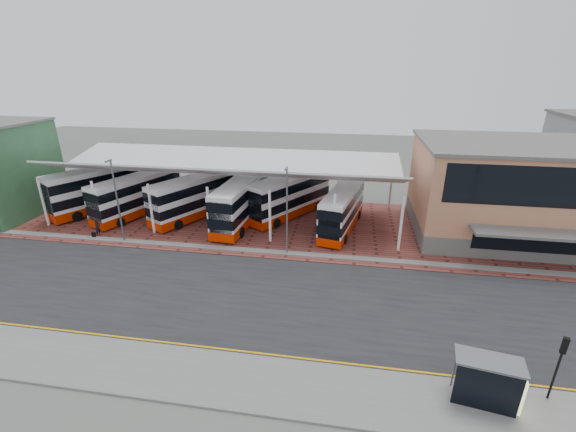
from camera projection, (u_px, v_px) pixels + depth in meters
name	position (u px, v px, depth m)	size (l,w,h in m)	color
ground	(248.00, 289.00, 29.42)	(140.00, 140.00, 0.00)	#50534D
road	(244.00, 296.00, 28.51)	(120.00, 14.00, 0.02)	black
forecourt	(297.00, 224.00, 41.02)	(72.00, 16.00, 0.06)	brown
sidewalk	(206.00, 376.00, 21.16)	(120.00, 4.00, 0.14)	slate
north_kerb	(265.00, 251.00, 35.08)	(120.00, 0.80, 0.14)	slate
yellow_line_near	(218.00, 352.00, 23.01)	(120.00, 0.12, 0.01)	#F7A900
yellow_line_far	(219.00, 348.00, 23.28)	(120.00, 0.12, 0.01)	#F7A900
canopy	(225.00, 166.00, 40.93)	(37.00, 11.63, 7.07)	white
terminal	(515.00, 190.00, 36.98)	(18.40, 14.40, 9.25)	#5A5856
shop_green	(6.00, 170.00, 42.07)	(6.40, 10.20, 10.22)	#356940
lamp_west	(117.00, 199.00, 35.65)	(0.16, 0.90, 8.07)	#595C61
lamp_east	(287.00, 209.00, 33.24)	(0.16, 0.90, 8.07)	#595C61
bus_0	(102.00, 189.00, 44.43)	(8.44, 11.75, 4.94)	white
bus_1	(137.00, 196.00, 42.91)	(6.25, 10.98, 4.46)	white
bus_2	(196.00, 197.00, 42.24)	(7.56, 10.91, 4.56)	white
bus_3	(241.00, 202.00, 40.65)	(3.51, 11.46, 4.65)	white
bus_4	(290.00, 196.00, 42.54)	(8.10, 10.73, 4.57)	white
bus_5	(342.00, 210.00, 39.11)	(4.39, 10.51, 4.22)	white
pedestrian	(98.00, 228.00, 37.96)	(0.64, 0.42, 1.75)	black
suitcase	(94.00, 235.00, 37.81)	(0.32, 0.23, 0.54)	black
bus_shelter	(494.00, 381.00, 18.67)	(3.40, 1.98, 2.58)	black
traffic_signal_west	(560.00, 359.00, 18.79)	(0.30, 0.27, 3.80)	black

